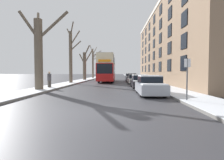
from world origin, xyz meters
The scene contains 16 objects.
ground_plane centered at (0.00, 0.00, 0.00)m, with size 320.00×320.00×0.00m, color #38383D.
sidewalk_left centered at (-5.82, 53.00, 0.08)m, with size 2.50×130.00×0.16m.
sidewalk_right centered at (5.82, 53.00, 0.08)m, with size 2.50×130.00×0.16m.
terrace_facade_right centered at (11.56, 22.16, 6.11)m, with size 9.10×35.03×12.22m.
bare_tree_left_0 centered at (-5.68, 8.10, 3.54)m, with size 4.16×2.96×7.50m.
bare_tree_left_1 centered at (-5.62, 18.11, 4.12)m, with size 2.49×2.32×8.57m.
bare_tree_left_2 centered at (-5.64, 28.56, 3.26)m, with size 3.14×4.80×6.79m.
bare_tree_left_3 centered at (-5.43, 39.08, 4.22)m, with size 3.28×2.61×8.94m.
double_decker_bus centered at (-0.75, 23.54, 2.54)m, with size 2.54×11.47×4.49m.
parked_car_0 centered at (3.51, 5.86, 0.66)m, with size 1.73×4.26×1.42m.
parked_car_1 centered at (3.51, 11.94, 0.64)m, with size 1.71×4.51×1.40m.
parked_car_2 centered at (3.51, 18.33, 0.61)m, with size 1.76×3.91×1.32m.
parked_car_3 centered at (3.51, 23.72, 0.68)m, with size 1.82×4.23×1.47m.
parked_car_4 centered at (3.51, 29.04, 0.66)m, with size 1.74×4.04×1.42m.
pedestrian_left_sidewalk centered at (-5.61, 10.10, 0.95)m, with size 0.38×0.38×1.73m.
street_sign_post centered at (4.87, 2.46, 1.37)m, with size 0.32×0.07×2.37m.
Camera 1 is at (1.23, -6.91, 1.63)m, focal length 28.00 mm.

